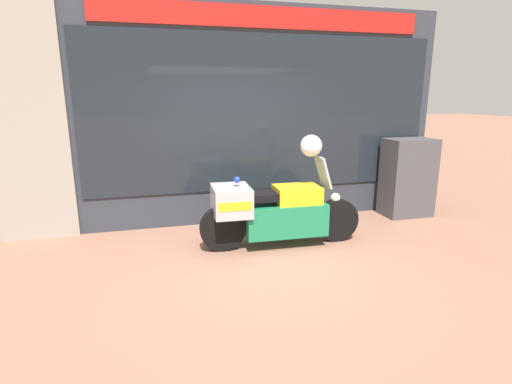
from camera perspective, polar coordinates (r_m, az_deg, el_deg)
ground_plane at (r=5.08m, az=1.56°, el=-10.37°), size 60.00×60.00×0.00m
shop_building at (r=6.49m, az=-7.60°, el=10.62°), size 7.00×0.55×3.43m
window_display at (r=6.90m, az=0.50°, el=0.39°), size 5.48×0.30×1.98m
paramedic_motorcycle at (r=5.51m, az=2.44°, el=-2.73°), size 2.28×0.63×1.25m
utility_cabinet at (r=7.39m, az=20.84°, el=1.95°), size 0.82×0.53×1.34m
white_helmet at (r=5.49m, az=7.89°, el=6.56°), size 0.30×0.30×0.30m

